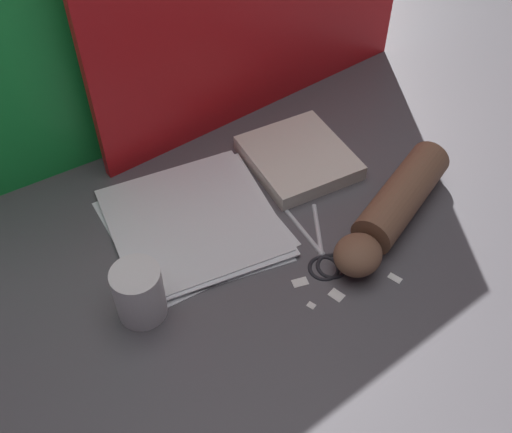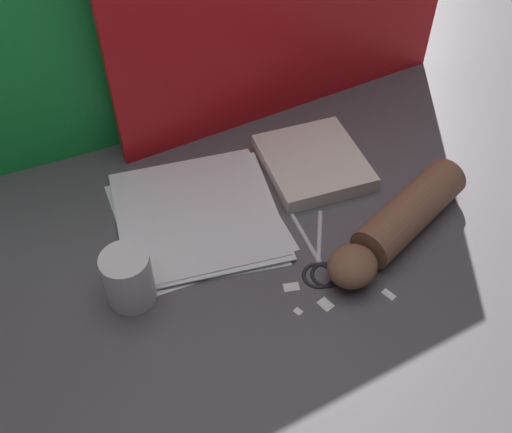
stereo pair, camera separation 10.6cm
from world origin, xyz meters
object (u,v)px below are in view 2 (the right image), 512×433
(scissors, at_px, (319,262))
(paper_stack, at_px, (197,216))
(hand_forearm, at_px, (398,223))
(mug, at_px, (128,278))
(book_closed, at_px, (313,163))

(scissors, bearing_deg, paper_stack, 135.02)
(scissors, distance_m, hand_forearm, 0.16)
(scissors, bearing_deg, mug, 173.76)
(paper_stack, relative_size, hand_forearm, 0.94)
(paper_stack, distance_m, mug, 0.21)
(book_closed, bearing_deg, mug, -154.25)
(book_closed, relative_size, hand_forearm, 0.61)
(book_closed, distance_m, hand_forearm, 0.23)
(book_closed, height_order, hand_forearm, hand_forearm)
(scissors, bearing_deg, book_closed, 70.30)
(paper_stack, bearing_deg, hand_forearm, -26.15)
(book_closed, relative_size, mug, 2.07)
(mug, bearing_deg, hand_forearm, -2.74)
(book_closed, distance_m, mug, 0.46)
(paper_stack, xyz_separation_m, hand_forearm, (0.33, -0.16, 0.03))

